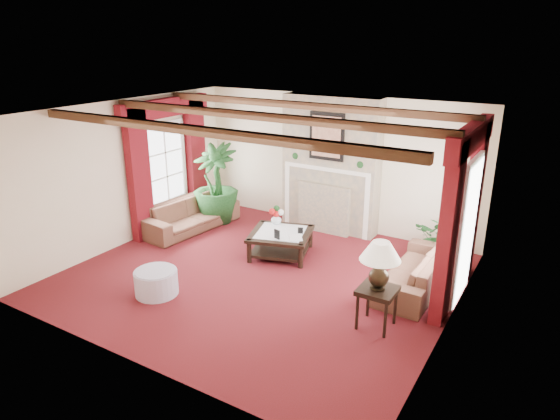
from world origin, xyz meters
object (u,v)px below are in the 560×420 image
Objects in this scene: potted_palm at (216,200)px; side_table at (376,307)px; sofa_left at (190,210)px; coffee_table at (281,243)px; sofa_right at (416,264)px; ottoman at (156,282)px.

side_table is at bearing -26.01° from potted_palm.
sofa_left is at bearing 161.75° from side_table.
coffee_table is (2.07, -0.78, -0.25)m from potted_palm.
sofa_left reaches higher than side_table.
coffee_table is at bearing -20.67° from potted_palm.
sofa_left is 0.67m from potted_palm.
coffee_table is at bearing -88.13° from sofa_right.
potted_palm is 2.23m from coffee_table.
potted_palm is at bearing 111.38° from ottoman.
sofa_left is 4.70m from sofa_right.
potted_palm is 2.55× the size of ottoman.
sofa_left reaches higher than coffee_table.
sofa_left is 3.29× the size of ottoman.
ottoman is at bearing -164.75° from side_table.
ottoman is at bearing -128.87° from coffee_table.
ottoman is at bearing -143.52° from sofa_left.
potted_palm is at bearing 141.92° from coffee_table.
potted_palm is (0.18, 0.64, 0.06)m from sofa_left.
coffee_table is at bearing 149.63° from side_table.
coffee_table reaches higher than ottoman.
sofa_right is at bearing 34.35° from ottoman.
side_table is at bearing -101.49° from sofa_left.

